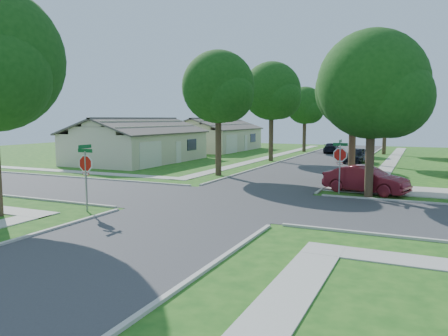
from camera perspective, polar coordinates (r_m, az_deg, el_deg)
ground at (r=21.83m, az=0.32°, el=-4.41°), size 100.00×100.00×0.00m
road_ns at (r=21.83m, az=0.32°, el=-4.39°), size 7.00×100.00×0.02m
sidewalk_ne at (r=45.81m, az=21.09°, el=0.91°), size 1.20×40.00×0.04m
sidewalk_nw at (r=48.09m, az=6.43°, el=1.55°), size 1.20×40.00×0.04m
driveway at (r=26.97m, az=22.38°, el=-2.75°), size 8.80×3.60×0.05m
stop_sign_sw at (r=20.17m, az=-17.62°, el=0.22°), size 1.05×0.80×2.98m
stop_sign_ne at (r=24.68m, az=14.92°, el=1.40°), size 1.05×0.80×2.98m
tree_e_near at (r=28.87m, az=16.69°, el=9.23°), size 4.97×4.80×8.28m
tree_e_mid at (r=40.80m, az=19.10°, el=9.12°), size 5.59×5.40×9.21m
tree_e_far at (r=53.73m, az=20.45°, el=8.06°), size 5.17×5.00×8.72m
tree_w_near at (r=31.62m, az=-0.66°, el=10.10°), size 5.38×5.20×8.97m
tree_w_mid at (r=42.78m, az=6.31°, el=9.61°), size 5.80×5.60×9.56m
tree_w_far at (r=55.23m, az=10.57°, el=7.81°), size 4.76×4.60×8.04m
tree_ne_corner at (r=23.92m, az=18.94°, el=9.66°), size 5.80×5.60×8.66m
house_nw_near at (r=42.60m, az=-11.09°, el=2.85°), size 8.42×13.60×4.23m
house_nw_far at (r=57.25m, az=-1.12°, el=3.87°), size 8.42×13.60×4.23m
car_driveway at (r=25.42m, az=18.03°, el=-1.46°), size 4.83×2.79×1.50m
car_curb_east at (r=42.41m, az=16.91°, el=1.59°), size 2.22×4.38×1.43m
car_curb_west at (r=53.91m, az=13.84°, el=2.55°), size 2.14×4.32×1.21m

